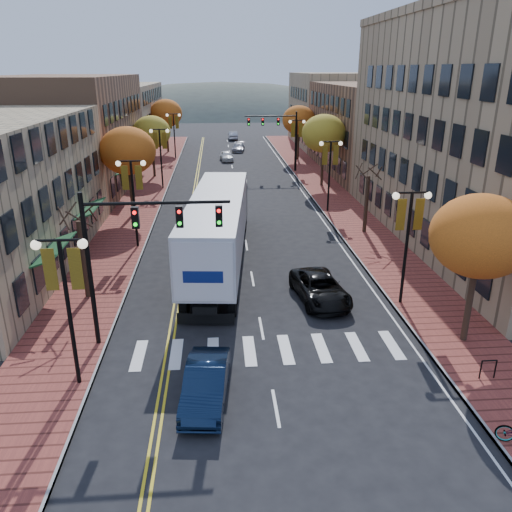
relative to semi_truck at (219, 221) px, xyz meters
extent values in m
plane|color=black|center=(1.84, -12.96, -2.69)|extent=(200.00, 200.00, 0.00)
cube|color=brown|center=(-7.16, 19.54, -2.61)|extent=(4.00, 85.00, 0.15)
cube|color=brown|center=(10.84, 19.54, -2.61)|extent=(4.00, 85.00, 0.15)
cube|color=brown|center=(-15.16, 23.04, 2.81)|extent=(12.00, 24.00, 11.00)
cube|color=#9E8966|center=(-15.16, 48.04, 2.06)|extent=(12.00, 26.00, 9.50)
cube|color=brown|center=(20.34, 29.04, 2.31)|extent=(15.00, 24.00, 10.00)
cube|color=#9E8966|center=(20.34, 51.04, 2.81)|extent=(15.00, 20.00, 11.00)
cylinder|color=#382619|center=(-7.16, -4.96, -0.44)|extent=(0.28, 0.28, 4.20)
cylinder|color=#382619|center=(-7.16, 11.04, -0.09)|extent=(0.28, 0.28, 4.90)
ellipsoid|color=orange|center=(-7.16, 11.04, 2.77)|extent=(4.48, 4.48, 3.81)
cylinder|color=#382619|center=(-7.16, 27.04, -0.26)|extent=(0.28, 0.28, 4.55)
ellipsoid|color=gold|center=(-7.16, 27.04, 2.38)|extent=(4.16, 4.16, 3.54)
cylinder|color=#382619|center=(-7.16, 45.04, -0.02)|extent=(0.28, 0.28, 5.04)
ellipsoid|color=orange|center=(-7.16, 45.04, 2.93)|extent=(4.61, 4.61, 3.92)
cylinder|color=#382619|center=(10.84, -10.96, -0.26)|extent=(0.28, 0.28, 4.55)
ellipsoid|color=orange|center=(10.84, -10.96, 2.38)|extent=(4.16, 4.16, 3.54)
cylinder|color=#382619|center=(10.84, 5.04, -0.44)|extent=(0.28, 0.28, 4.20)
cylinder|color=#382619|center=(10.84, 21.04, -0.09)|extent=(0.28, 0.28, 4.90)
ellipsoid|color=gold|center=(10.84, 21.04, 2.77)|extent=(4.48, 4.48, 3.81)
cylinder|color=#382619|center=(10.84, 37.04, -0.16)|extent=(0.28, 0.28, 4.76)
ellipsoid|color=orange|center=(10.84, 37.04, 2.62)|extent=(4.35, 4.35, 3.70)
cylinder|color=black|center=(-5.66, -12.96, 0.31)|extent=(0.16, 0.16, 6.00)
cylinder|color=black|center=(-5.66, -12.96, 3.31)|extent=(1.60, 0.10, 0.10)
sphere|color=#FFF2CC|center=(-6.46, -12.96, 3.16)|extent=(0.36, 0.36, 0.36)
sphere|color=#FFF2CC|center=(-4.86, -12.96, 3.16)|extent=(0.36, 0.36, 0.36)
cube|color=gold|center=(-6.11, -12.96, 2.21)|extent=(0.45, 0.03, 1.60)
cube|color=gold|center=(-5.21, -12.96, 2.21)|extent=(0.45, 0.03, 1.60)
cylinder|color=black|center=(-5.66, 3.04, 0.31)|extent=(0.16, 0.16, 6.00)
cylinder|color=black|center=(-5.66, 3.04, 3.31)|extent=(1.60, 0.10, 0.10)
sphere|color=#FFF2CC|center=(-6.46, 3.04, 3.16)|extent=(0.36, 0.36, 0.36)
sphere|color=#FFF2CC|center=(-4.86, 3.04, 3.16)|extent=(0.36, 0.36, 0.36)
cube|color=gold|center=(-6.11, 3.04, 2.21)|extent=(0.45, 0.03, 1.60)
cube|color=gold|center=(-5.21, 3.04, 2.21)|extent=(0.45, 0.03, 1.60)
cylinder|color=black|center=(-5.66, 21.04, 0.31)|extent=(0.16, 0.16, 6.00)
cylinder|color=black|center=(-5.66, 21.04, 3.31)|extent=(1.60, 0.10, 0.10)
sphere|color=#FFF2CC|center=(-6.46, 21.04, 3.16)|extent=(0.36, 0.36, 0.36)
sphere|color=#FFF2CC|center=(-4.86, 21.04, 3.16)|extent=(0.36, 0.36, 0.36)
cube|color=gold|center=(-6.11, 21.04, 2.21)|extent=(0.45, 0.03, 1.60)
cube|color=gold|center=(-5.21, 21.04, 2.21)|extent=(0.45, 0.03, 1.60)
cylinder|color=black|center=(-5.66, 39.04, 0.31)|extent=(0.16, 0.16, 6.00)
cylinder|color=black|center=(-5.66, 39.04, 3.31)|extent=(1.60, 0.10, 0.10)
sphere|color=#FFF2CC|center=(-6.46, 39.04, 3.16)|extent=(0.36, 0.36, 0.36)
sphere|color=#FFF2CC|center=(-4.86, 39.04, 3.16)|extent=(0.36, 0.36, 0.36)
cube|color=gold|center=(-6.11, 39.04, 2.21)|extent=(0.45, 0.03, 1.60)
cube|color=gold|center=(-5.21, 39.04, 2.21)|extent=(0.45, 0.03, 1.60)
cylinder|color=black|center=(9.34, -6.96, 0.31)|extent=(0.16, 0.16, 6.00)
cylinder|color=black|center=(9.34, -6.96, 3.31)|extent=(1.60, 0.10, 0.10)
sphere|color=#FFF2CC|center=(8.54, -6.96, 3.16)|extent=(0.36, 0.36, 0.36)
sphere|color=#FFF2CC|center=(10.14, -6.96, 3.16)|extent=(0.36, 0.36, 0.36)
cube|color=gold|center=(8.89, -6.96, 2.21)|extent=(0.45, 0.03, 1.60)
cube|color=gold|center=(9.79, -6.96, 2.21)|extent=(0.45, 0.03, 1.60)
cylinder|color=black|center=(9.34, 11.04, 0.31)|extent=(0.16, 0.16, 6.00)
cylinder|color=black|center=(9.34, 11.04, 3.31)|extent=(1.60, 0.10, 0.10)
sphere|color=#FFF2CC|center=(8.54, 11.04, 3.16)|extent=(0.36, 0.36, 0.36)
sphere|color=#FFF2CC|center=(10.14, 11.04, 3.16)|extent=(0.36, 0.36, 0.36)
cube|color=gold|center=(8.89, 11.04, 2.21)|extent=(0.45, 0.03, 1.60)
cube|color=gold|center=(9.79, 11.04, 2.21)|extent=(0.45, 0.03, 1.60)
cylinder|color=black|center=(9.34, 29.04, 0.31)|extent=(0.16, 0.16, 6.00)
cylinder|color=black|center=(9.34, 29.04, 3.31)|extent=(1.60, 0.10, 0.10)
sphere|color=#FFF2CC|center=(8.54, 29.04, 3.16)|extent=(0.36, 0.36, 0.36)
sphere|color=#FFF2CC|center=(10.14, 29.04, 3.16)|extent=(0.36, 0.36, 0.36)
cube|color=gold|center=(8.89, 29.04, 2.21)|extent=(0.45, 0.03, 1.60)
cube|color=gold|center=(9.79, 29.04, 2.21)|extent=(0.45, 0.03, 1.60)
cylinder|color=black|center=(-5.56, -9.96, 0.81)|extent=(0.20, 0.20, 7.00)
cylinder|color=black|center=(-2.56, -9.96, 3.81)|extent=(6.00, 0.14, 0.14)
cube|color=black|center=(-3.46, -9.96, 3.21)|extent=(0.30, 0.25, 0.90)
sphere|color=#FF0C0C|center=(-3.46, -10.10, 3.46)|extent=(0.16, 0.16, 0.16)
cube|color=black|center=(-1.66, -9.96, 3.21)|extent=(0.30, 0.25, 0.90)
sphere|color=#FF0C0C|center=(-1.66, -10.10, 3.46)|extent=(0.16, 0.16, 0.16)
cube|color=black|center=(-0.04, -9.96, 3.21)|extent=(0.30, 0.25, 0.90)
sphere|color=#FF0C0C|center=(-0.04, -10.10, 3.46)|extent=(0.16, 0.16, 0.16)
cylinder|color=black|center=(9.24, 29.04, 0.81)|extent=(0.20, 0.20, 7.00)
cylinder|color=black|center=(6.24, 29.04, 3.81)|extent=(6.00, 0.14, 0.14)
cube|color=black|center=(7.14, 29.04, 3.21)|extent=(0.30, 0.25, 0.90)
sphere|color=#FF0C0C|center=(7.14, 28.90, 3.46)|extent=(0.16, 0.16, 0.16)
cube|color=black|center=(5.34, 29.04, 3.21)|extent=(0.30, 0.25, 0.90)
sphere|color=#FF0C0C|center=(5.34, 28.90, 3.46)|extent=(0.16, 0.16, 0.16)
cube|color=black|center=(3.72, 29.04, 3.21)|extent=(0.30, 0.25, 0.90)
sphere|color=#FF0C0C|center=(3.72, 28.90, 3.46)|extent=(0.16, 0.16, 0.16)
cube|color=black|center=(-0.14, -1.47, -1.71)|extent=(2.53, 14.99, 0.40)
cube|color=silver|center=(-0.14, -1.47, 0.30)|extent=(4.36, 15.16, 3.22)
cube|color=black|center=(0.71, 7.69, -0.79)|extent=(3.18, 3.70, 2.87)
cylinder|color=black|center=(-1.89, -7.31, -2.11)|extent=(0.51, 1.18, 1.15)
cylinder|color=black|center=(0.51, -7.53, -2.11)|extent=(0.51, 1.18, 1.15)
cylinder|color=black|center=(-1.76, -5.93, -2.11)|extent=(0.51, 1.18, 1.15)
cylinder|color=black|center=(0.64, -6.16, -2.11)|extent=(0.51, 1.18, 1.15)
cylinder|color=black|center=(-0.62, 6.43, -2.11)|extent=(0.51, 1.18, 1.15)
cylinder|color=black|center=(1.79, 6.21, -2.11)|extent=(0.51, 1.18, 1.15)
cylinder|color=black|center=(-0.38, 8.95, -2.11)|extent=(0.51, 1.18, 1.15)
cylinder|color=black|center=(2.02, 8.72, -2.11)|extent=(0.51, 1.18, 1.15)
imported|color=black|center=(-0.69, -14.26, -1.97)|extent=(1.93, 4.46, 1.43)
imported|color=black|center=(5.22, -6.13, -1.99)|extent=(2.89, 5.24, 1.39)
imported|color=white|center=(1.26, 37.35, -2.03)|extent=(1.96, 3.99, 1.31)
imported|color=#939299|center=(3.21, 45.39, -2.07)|extent=(2.19, 4.40, 1.23)
imported|color=#B4B5BC|center=(2.84, 58.52, -2.00)|extent=(1.68, 4.27, 1.38)
camera|label=1|loc=(-0.06, -29.94, 8.94)|focal=35.00mm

